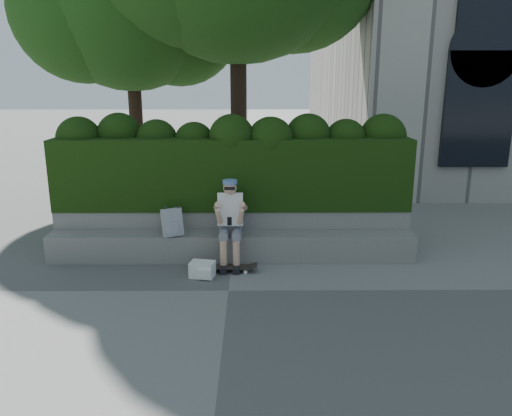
{
  "coord_description": "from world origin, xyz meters",
  "views": [
    {
      "loc": [
        0.34,
        -6.55,
        2.95
      ],
      "look_at": [
        0.4,
        1.0,
        0.95
      ],
      "focal_mm": 35.0,
      "sensor_mm": 36.0,
      "label": 1
    }
  ],
  "objects_px": {
    "backpack_ground": "(202,269)",
    "person": "(230,219)",
    "skateboard": "(227,267)",
    "backpack_plaid": "(172,222)"
  },
  "relations": [
    {
      "from": "person",
      "to": "backpack_plaid",
      "type": "height_order",
      "value": "person"
    },
    {
      "from": "person",
      "to": "skateboard",
      "type": "bearing_deg",
      "value": -97.3
    },
    {
      "from": "person",
      "to": "backpack_ground",
      "type": "bearing_deg",
      "value": -126.75
    },
    {
      "from": "skateboard",
      "to": "backpack_plaid",
      "type": "xyz_separation_m",
      "value": [
        -0.9,
        0.43,
        0.6
      ]
    },
    {
      "from": "person",
      "to": "backpack_plaid",
      "type": "bearing_deg",
      "value": 175.05
    },
    {
      "from": "skateboard",
      "to": "backpack_plaid",
      "type": "distance_m",
      "value": 1.16
    },
    {
      "from": "person",
      "to": "backpack_plaid",
      "type": "xyz_separation_m",
      "value": [
        -0.94,
        0.08,
        -0.08
      ]
    },
    {
      "from": "skateboard",
      "to": "backpack_ground",
      "type": "bearing_deg",
      "value": -148.65
    },
    {
      "from": "backpack_ground",
      "to": "skateboard",
      "type": "bearing_deg",
      "value": 40.39
    },
    {
      "from": "backpack_ground",
      "to": "person",
      "type": "bearing_deg",
      "value": 64.87
    }
  ]
}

